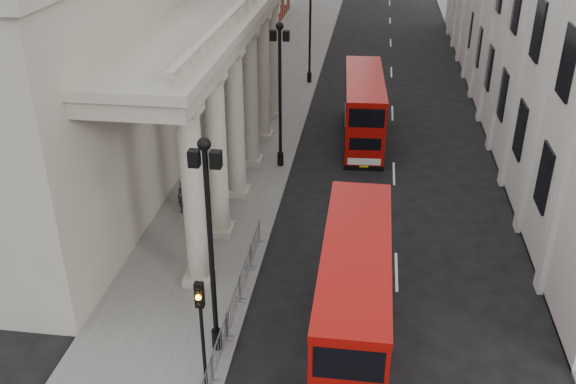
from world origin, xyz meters
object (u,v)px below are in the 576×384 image
object	(u,v)px
traffic_light	(201,317)
pedestrian_b	(201,167)
lamp_post_mid	(280,86)
lamp_post_north	(310,22)
pedestrian_c	(240,139)
bus_far	(364,108)
bus_near	(354,294)
lamp_post_south	(210,236)
pedestrian_a	(184,197)

from	to	relation	value
traffic_light	pedestrian_b	xyz separation A→B (m)	(-4.11, 15.18, -2.03)
lamp_post_mid	lamp_post_north	bearing A→B (deg)	90.00
traffic_light	pedestrian_c	xyz separation A→B (m)	(-2.86, 19.86, -2.23)
traffic_light	lamp_post_mid	bearing A→B (deg)	90.32
lamp_post_mid	pedestrian_c	xyz separation A→B (m)	(-2.76, 1.84, -4.03)
traffic_light	bus_far	size ratio (longest dim) A/B	0.44
bus_near	pedestrian_b	xyz separation A→B (m)	(-8.88, 12.07, -1.13)
traffic_light	pedestrian_b	bearing A→B (deg)	105.16
lamp_post_south	bus_near	distance (m)	5.67
lamp_post_north	pedestrian_b	xyz separation A→B (m)	(-4.01, -18.84, -3.83)
pedestrian_a	pedestrian_b	size ratio (longest dim) A/B	0.90
lamp_post_south	pedestrian_a	distance (m)	11.22
lamp_post_mid	bus_near	xyz separation A→B (m)	(4.87, -14.91, -2.70)
lamp_post_north	traffic_light	world-z (taller)	lamp_post_north
traffic_light	bus_far	xyz separation A→B (m)	(4.49, 22.88, -0.94)
traffic_light	bus_far	distance (m)	23.34
lamp_post_mid	pedestrian_a	size ratio (longest dim) A/B	4.82
bus_near	lamp_post_north	bearing A→B (deg)	98.91
pedestrian_b	pedestrian_c	size ratio (longest dim) A/B	1.26
lamp_post_north	traffic_light	bearing A→B (deg)	-89.83
lamp_post_north	lamp_post_mid	bearing A→B (deg)	-90.00
bus_far	pedestrian_c	bearing A→B (deg)	-160.84
pedestrian_b	lamp_post_south	bearing A→B (deg)	96.61
pedestrian_b	bus_far	bearing A→B (deg)	-148.51
bus_far	pedestrian_b	size ratio (longest dim) A/B	5.05
traffic_light	pedestrian_a	size ratio (longest dim) A/B	2.49
lamp_post_mid	pedestrian_a	distance (m)	8.41
lamp_post_mid	pedestrian_b	world-z (taller)	lamp_post_mid
lamp_post_north	pedestrian_a	world-z (taller)	lamp_post_north
lamp_post_north	bus_far	world-z (taller)	lamp_post_north
pedestrian_b	bus_near	bearing A→B (deg)	115.99
lamp_post_north	bus_far	size ratio (longest dim) A/B	0.86
pedestrian_b	traffic_light	bearing A→B (deg)	94.82
pedestrian_a	pedestrian_b	world-z (taller)	pedestrian_b
bus_far	pedestrian_a	bearing A→B (deg)	-130.81
traffic_light	pedestrian_a	distance (m)	12.62
pedestrian_a	lamp_post_south	bearing A→B (deg)	-79.76
lamp_post_mid	bus_far	distance (m)	7.23
lamp_post_south	bus_far	world-z (taller)	lamp_post_south
lamp_post_north	pedestrian_b	distance (m)	19.64
lamp_post_mid	bus_far	world-z (taller)	lamp_post_mid
pedestrian_a	traffic_light	bearing A→B (deg)	-82.86
bus_near	traffic_light	bearing A→B (deg)	-146.93
lamp_post_south	traffic_light	world-z (taller)	lamp_post_south
bus_near	bus_far	xyz separation A→B (m)	(-0.27, 19.78, -0.05)
lamp_post_north	pedestrian_b	world-z (taller)	lamp_post_north
traffic_light	pedestrian_c	size ratio (longest dim) A/B	2.83
traffic_light	pedestrian_a	bearing A→B (deg)	109.19
lamp_post_mid	bus_near	bearing A→B (deg)	-71.93
lamp_post_south	pedestrian_b	xyz separation A→B (m)	(-4.01, 13.16, -3.83)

